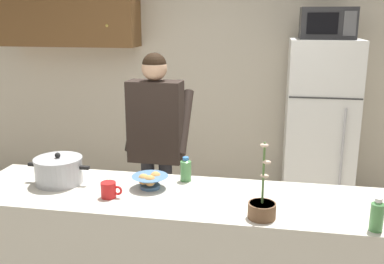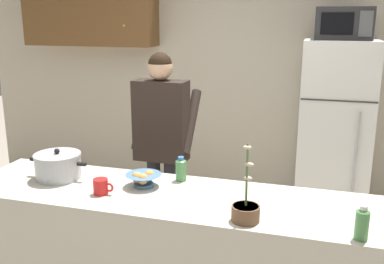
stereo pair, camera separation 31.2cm
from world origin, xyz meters
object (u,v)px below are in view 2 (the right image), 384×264
Objects in this scene: person_near_pot at (162,131)px; bottle_mid_counter at (362,223)px; coffee_mug at (101,186)px; bread_bowl at (143,179)px; cooking_pot at (58,166)px; bottle_near_edge at (181,169)px; refrigerator at (334,135)px; microwave at (344,23)px; potted_orchid at (246,210)px.

bottle_mid_counter is at bearing -38.92° from person_near_pot.
bread_bowl is at bearing 42.83° from coffee_mug.
cooking_pot reaches higher than bread_bowl.
person_near_pot reaches higher than bottle_near_edge.
refrigerator reaches higher than bottle_near_edge.
bread_bowl is (-1.19, -1.76, -0.94)m from microwave.
refrigerator is 3.68× the size of microwave.
cooking_pot is 2.37× the size of bottle_mid_counter.
bottle_near_edge is at bearing 13.29° from cooking_pot.
refrigerator is at bearing 76.79° from potted_orchid.
bottle_mid_counter is (1.45, -1.17, -0.06)m from person_near_pot.
refrigerator reaches higher than person_near_pot.
microwave is at bearing 92.20° from bottle_mid_counter.
bottle_near_edge is 0.69m from potted_orchid.
refrigerator is at bearing 34.70° from person_near_pot.
coffee_mug is 0.75× the size of bottle_mid_counter.
bottle_near_edge is at bearing -60.39° from person_near_pot.
person_near_pot is at bearing 63.65° from cooking_pot.
cooking_pot is at bearing -116.35° from person_near_pot.
bottle_mid_counter is (1.47, -0.16, 0.04)m from coffee_mug.
potted_orchid is (0.90, -0.12, 0.01)m from coffee_mug.
potted_orchid is at bearing -7.33° from coffee_mug.
microwave is at bearing 44.76° from cooking_pot.
bottle_near_edge is 0.92× the size of bottle_mid_counter.
refrigerator reaches higher than potted_orchid.
potted_orchid is at bearing -12.19° from cooking_pot.
coffee_mug is 0.53m from bottle_near_edge.
microwave is 1.14× the size of potted_orchid.
bread_bowl is at bearing 1.90° from cooking_pot.
refrigerator is 13.49× the size of coffee_mug.
bread_bowl is (-1.19, -1.78, 0.09)m from refrigerator.
cooking_pot is 1.81× the size of bread_bowl.
coffee_mug is 0.27m from bread_bowl.
microwave is 0.28× the size of person_near_pot.
potted_orchid is (-0.57, 0.04, -0.03)m from bottle_mid_counter.
microwave is 2.73× the size of bottle_mid_counter.
person_near_pot is 12.95× the size of coffee_mug.
refrigerator is 1.02m from microwave.
refrigerator is 2.14m from bread_bowl.
bread_bowl is (0.60, 0.02, -0.04)m from cooking_pot.
bottle_mid_counter is (0.08, -2.12, 0.12)m from refrigerator.
microwave is 2.57m from coffee_mug.
potted_orchid is at bearing -103.21° from refrigerator.
cooking_pot is at bearing 157.58° from coffee_mug.
microwave is 2.28m from bottle_mid_counter.
person_near_pot is 10.48× the size of bottle_near_edge.
cooking_pot is 1.90m from bottle_mid_counter.
coffee_mug is at bearing -137.17° from bread_bowl.
bread_bowl is at bearing -77.75° from person_near_pot.
coffee_mug is at bearing -138.22° from bottle_near_edge.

